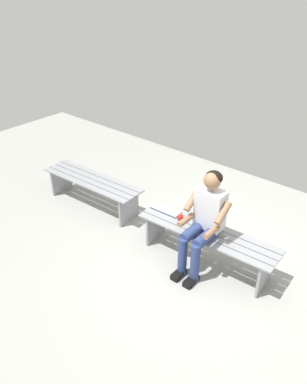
# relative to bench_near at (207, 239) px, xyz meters

# --- Properties ---
(ground_plane) EXTENTS (10.00, 7.00, 0.04)m
(ground_plane) POSITION_rel_bench_near_xyz_m (1.04, 1.00, -0.37)
(ground_plane) COLOR #9E9E99
(bench_near) EXTENTS (1.81, 0.54, 0.46)m
(bench_near) POSITION_rel_bench_near_xyz_m (0.00, 0.00, 0.00)
(bench_near) COLOR gray
(bench_near) RESTS_ON ground
(bench_far) EXTENTS (1.71, 0.54, 0.46)m
(bench_far) POSITION_rel_bench_near_xyz_m (2.07, 0.00, -0.00)
(bench_far) COLOR gray
(bench_far) RESTS_ON ground
(person_seated) EXTENTS (0.50, 0.69, 1.27)m
(person_seated) POSITION_rel_bench_near_xyz_m (-0.00, 0.10, 0.35)
(person_seated) COLOR silver
(person_seated) RESTS_ON ground
(apple) EXTENTS (0.08, 0.08, 0.08)m
(apple) POSITION_rel_bench_near_xyz_m (0.40, 0.01, 0.15)
(apple) COLOR red
(apple) RESTS_ON bench_near
(book_open) EXTENTS (0.42, 0.18, 0.02)m
(book_open) POSITION_rel_bench_near_xyz_m (0.67, -0.05, 0.12)
(book_open) COLOR white
(book_open) RESTS_ON bench_near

